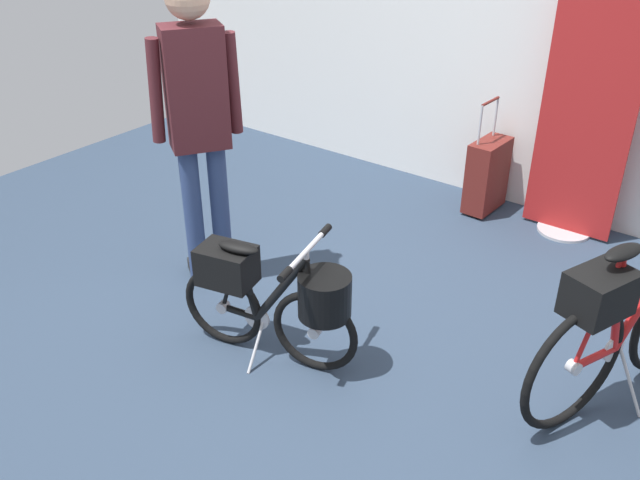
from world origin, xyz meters
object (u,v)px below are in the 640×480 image
object	(u,v)px
visitor_near_wall	(198,116)
floor_banner_stand	(583,131)
rolling_suitcase	(487,175)
display_bike_left	(622,324)
folding_bike_foreground	(275,296)

from	to	relation	value
visitor_near_wall	floor_banner_stand	bearing A→B (deg)	50.95
rolling_suitcase	display_bike_left	bearing A→B (deg)	-48.26
floor_banner_stand	folding_bike_foreground	world-z (taller)	floor_banner_stand
visitor_near_wall	display_bike_left	bearing A→B (deg)	9.00
visitor_near_wall	rolling_suitcase	distance (m)	2.23
folding_bike_foreground	display_bike_left	world-z (taller)	display_bike_left
folding_bike_foreground	rolling_suitcase	size ratio (longest dim) A/B	1.17
folding_bike_foreground	display_bike_left	xyz separation A→B (m)	(1.46, 0.72, 0.05)
floor_banner_stand	folding_bike_foreground	bearing A→B (deg)	-107.62
floor_banner_stand	visitor_near_wall	bearing A→B (deg)	-129.05
folding_bike_foreground	visitor_near_wall	world-z (taller)	visitor_near_wall
folding_bike_foreground	rolling_suitcase	xyz separation A→B (m)	(0.12, 2.22, -0.10)
visitor_near_wall	rolling_suitcase	size ratio (longest dim) A/B	2.16
visitor_near_wall	rolling_suitcase	world-z (taller)	visitor_near_wall
display_bike_left	rolling_suitcase	world-z (taller)	display_bike_left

